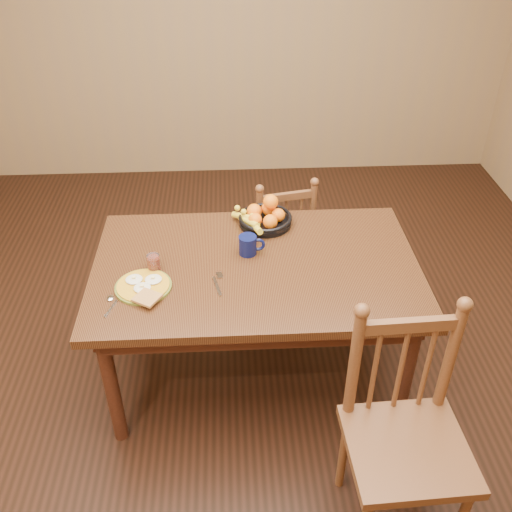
{
  "coord_description": "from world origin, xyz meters",
  "views": [
    {
      "loc": [
        -0.12,
        -2.25,
        2.41
      ],
      "look_at": [
        0.0,
        0.0,
        0.8
      ],
      "focal_mm": 40.0,
      "sensor_mm": 36.0,
      "label": 1
    }
  ],
  "objects_px": {
    "chair_far": "(279,239)",
    "breakfast_plate": "(144,286)",
    "dining_table": "(256,278)",
    "coffee_mug": "(249,245)",
    "fruit_bowl": "(264,217)",
    "chair_near": "(405,436)"
  },
  "relations": [
    {
      "from": "dining_table",
      "to": "fruit_bowl",
      "type": "height_order",
      "value": "fruit_bowl"
    },
    {
      "from": "dining_table",
      "to": "breakfast_plate",
      "type": "height_order",
      "value": "breakfast_plate"
    },
    {
      "from": "breakfast_plate",
      "to": "coffee_mug",
      "type": "height_order",
      "value": "coffee_mug"
    },
    {
      "from": "chair_far",
      "to": "breakfast_plate",
      "type": "relative_size",
      "value": 2.84
    },
    {
      "from": "breakfast_plate",
      "to": "coffee_mug",
      "type": "xyz_separation_m",
      "value": [
        0.5,
        0.26,
        0.04
      ]
    },
    {
      "from": "dining_table",
      "to": "breakfast_plate",
      "type": "distance_m",
      "value": 0.56
    },
    {
      "from": "chair_near",
      "to": "coffee_mug",
      "type": "distance_m",
      "value": 1.15
    },
    {
      "from": "dining_table",
      "to": "chair_far",
      "type": "height_order",
      "value": "chair_far"
    },
    {
      "from": "breakfast_plate",
      "to": "chair_near",
      "type": "bearing_deg",
      "value": -32.8
    },
    {
      "from": "chair_far",
      "to": "fruit_bowl",
      "type": "height_order",
      "value": "fruit_bowl"
    },
    {
      "from": "breakfast_plate",
      "to": "coffee_mug",
      "type": "distance_m",
      "value": 0.56
    },
    {
      "from": "dining_table",
      "to": "chair_near",
      "type": "distance_m",
      "value": 1.03
    },
    {
      "from": "chair_near",
      "to": "fruit_bowl",
      "type": "height_order",
      "value": "chair_near"
    },
    {
      "from": "dining_table",
      "to": "breakfast_plate",
      "type": "xyz_separation_m",
      "value": [
        -0.53,
        -0.16,
        0.1
      ]
    },
    {
      "from": "chair_far",
      "to": "coffee_mug",
      "type": "bearing_deg",
      "value": 59.35
    },
    {
      "from": "chair_far",
      "to": "chair_near",
      "type": "relative_size",
      "value": 0.83
    },
    {
      "from": "coffee_mug",
      "to": "breakfast_plate",
      "type": "bearing_deg",
      "value": -152.79
    },
    {
      "from": "chair_near",
      "to": "chair_far",
      "type": "bearing_deg",
      "value": 100.91
    },
    {
      "from": "dining_table",
      "to": "fruit_bowl",
      "type": "bearing_deg",
      "value": 80.05
    },
    {
      "from": "dining_table",
      "to": "chair_far",
      "type": "bearing_deg",
      "value": 75.56
    },
    {
      "from": "dining_table",
      "to": "chair_far",
      "type": "xyz_separation_m",
      "value": [
        0.18,
        0.71,
        -0.24
      ]
    },
    {
      "from": "dining_table",
      "to": "coffee_mug",
      "type": "height_order",
      "value": "coffee_mug"
    }
  ]
}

